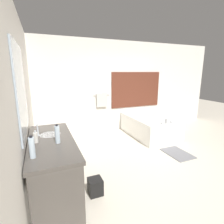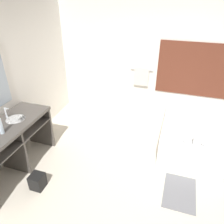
{
  "view_description": "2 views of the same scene",
  "coord_description": "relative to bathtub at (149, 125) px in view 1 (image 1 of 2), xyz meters",
  "views": [
    {
      "loc": [
        -1.97,
        -2.7,
        1.8
      ],
      "look_at": [
        -0.53,
        0.81,
        0.92
      ],
      "focal_mm": 28.0,
      "sensor_mm": 36.0,
      "label": 1
    },
    {
      "loc": [
        0.49,
        -2.37,
        2.72
      ],
      "look_at": [
        -0.53,
        0.75,
        0.82
      ],
      "focal_mm": 35.0,
      "sensor_mm": 36.0,
      "label": 2
    }
  ],
  "objects": [
    {
      "name": "vanity_counter",
      "position": [
        -2.76,
        -1.62,
        0.35
      ],
      "size": [
        0.6,
        1.55,
        0.88
      ],
      "color": "#4C4742",
      "rests_on": "ground_plane"
    },
    {
      "name": "sink_faucet",
      "position": [
        -2.93,
        -1.41,
        0.67
      ],
      "size": [
        0.09,
        0.04,
        0.18
      ],
      "color": "silver",
      "rests_on": "vanity_counter"
    },
    {
      "name": "soap_dispenser",
      "position": [
        -2.96,
        -1.66,
        0.65
      ],
      "size": [
        0.06,
        0.06,
        0.17
      ],
      "color": "white",
      "rests_on": "vanity_counter"
    },
    {
      "name": "bath_mat",
      "position": [
        -0.11,
        -1.28,
        -0.29
      ],
      "size": [
        0.47,
        0.68,
        0.02
      ],
      "color": "slate",
      "rests_on": "ground_plane"
    },
    {
      "name": "waste_bin",
      "position": [
        -2.21,
        -1.85,
        -0.17
      ],
      "size": [
        0.2,
        0.2,
        0.25
      ],
      "color": "black",
      "rests_on": "ground_plane"
    },
    {
      "name": "wall_left_with_mirror",
      "position": [
        -3.11,
        -1.37,
        1.06
      ],
      "size": [
        0.08,
        7.4,
        2.7
      ],
      "color": "white",
      "rests_on": "ground_plane"
    },
    {
      "name": "water_bottle_2",
      "position": [
        -2.69,
        -1.78,
        0.7
      ],
      "size": [
        0.06,
        0.06,
        0.26
      ],
      "color": "silver",
      "rests_on": "vanity_counter"
    },
    {
      "name": "bathtub",
      "position": [
        0.0,
        0.0,
        0.0
      ],
      "size": [
        1.07,
        1.64,
        0.66
      ],
      "color": "white",
      "rests_on": "ground_plane"
    },
    {
      "name": "wall_back_with_blinds",
      "position": [
        -0.85,
        0.86,
        1.05
      ],
      "size": [
        7.4,
        0.13,
        2.7
      ],
      "color": "white",
      "rests_on": "ground_plane"
    },
    {
      "name": "ground_plane",
      "position": [
        -0.88,
        -1.37,
        -0.3
      ],
      "size": [
        16.0,
        16.0,
        0.0
      ],
      "primitive_type": "plane",
      "color": "beige",
      "rests_on": "ground"
    },
    {
      "name": "water_bottle_1",
      "position": [
        -2.98,
        -2.11,
        0.7
      ],
      "size": [
        0.06,
        0.06,
        0.26
      ],
      "color": "silver",
      "rests_on": "vanity_counter"
    }
  ]
}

